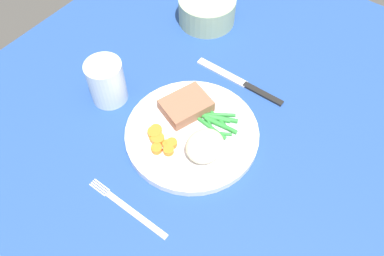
# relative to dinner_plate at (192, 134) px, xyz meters

# --- Properties ---
(dining_table) EXTENTS (1.20, 0.90, 0.02)m
(dining_table) POSITION_rel_dinner_plate_xyz_m (-0.01, 0.03, -0.02)
(dining_table) COLOR #234793
(dining_table) RESTS_ON ground
(dinner_plate) EXTENTS (0.25, 0.25, 0.02)m
(dinner_plate) POSITION_rel_dinner_plate_xyz_m (0.00, 0.00, 0.00)
(dinner_plate) COLOR white
(dinner_plate) RESTS_ON dining_table
(meat_portion) EXTENTS (0.11, 0.09, 0.02)m
(meat_portion) POSITION_rel_dinner_plate_xyz_m (0.03, 0.04, 0.02)
(meat_portion) COLOR #936047
(meat_portion) RESTS_ON dinner_plate
(mashed_potatoes) EXTENTS (0.07, 0.07, 0.04)m
(mashed_potatoes) POSITION_rel_dinner_plate_xyz_m (-0.02, -0.04, 0.03)
(mashed_potatoes) COLOR beige
(mashed_potatoes) RESTS_ON dinner_plate
(carrot_slices) EXTENTS (0.05, 0.07, 0.01)m
(carrot_slices) POSITION_rel_dinner_plate_xyz_m (-0.05, 0.03, 0.01)
(carrot_slices) COLOR orange
(carrot_slices) RESTS_ON dinner_plate
(green_beans) EXTENTS (0.08, 0.10, 0.01)m
(green_beans) POSITION_rel_dinner_plate_xyz_m (0.04, -0.02, 0.01)
(green_beans) COLOR #2D8C38
(green_beans) RESTS_ON dinner_plate
(fork) EXTENTS (0.01, 0.17, 0.00)m
(fork) POSITION_rel_dinner_plate_xyz_m (-0.18, -0.00, -0.01)
(fork) COLOR silver
(fork) RESTS_ON dining_table
(knife) EXTENTS (0.02, 0.20, 0.01)m
(knife) POSITION_rel_dinner_plate_xyz_m (0.17, -0.00, -0.01)
(knife) COLOR black
(knife) RESTS_ON dining_table
(water_glass) EXTENTS (0.07, 0.07, 0.09)m
(water_glass) POSITION_rel_dinner_plate_xyz_m (-0.02, 0.19, 0.03)
(water_glass) COLOR silver
(water_glass) RESTS_ON dining_table
(salad_bowl) EXTENTS (0.13, 0.13, 0.06)m
(salad_bowl) POSITION_rel_dinner_plate_xyz_m (0.29, 0.17, 0.03)
(salad_bowl) COLOR #99B28C
(salad_bowl) RESTS_ON dining_table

